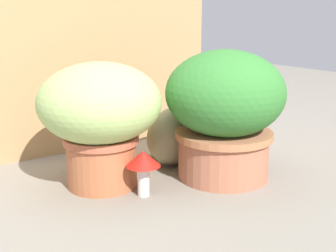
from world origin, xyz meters
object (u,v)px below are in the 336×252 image
grass_planter (100,114)px  cat (178,132)px  mushroom_ornament_red (143,163)px  leafy_planter (225,110)px

grass_planter → cat: bearing=9.1°
cat → mushroom_ornament_red: cat is taller
leafy_planter → cat: (-0.04, 0.22, -0.12)m
grass_planter → cat: size_ratio=1.06×
grass_planter → mushroom_ornament_red: (0.07, -0.15, -0.14)m
grass_planter → leafy_planter: (0.39, -0.16, -0.00)m
leafy_planter → cat: 0.25m
grass_planter → cat: (0.35, 0.06, -0.12)m
leafy_planter → cat: bearing=101.1°
leafy_planter → grass_planter: bearing=157.3°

